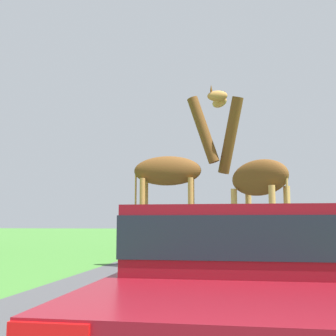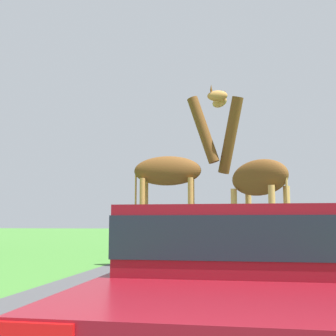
# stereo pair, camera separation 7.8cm
# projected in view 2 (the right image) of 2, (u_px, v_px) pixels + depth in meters

# --- Properties ---
(road) EXTENTS (7.09, 120.00, 0.00)m
(road) POSITION_uv_depth(u_px,v_px,m) (237.00, 240.00, 28.77)
(road) COLOR #424244
(road) RESTS_ON ground
(giraffe_near_road) EXTENTS (2.62, 0.77, 4.99)m
(giraffe_near_road) POSITION_uv_depth(u_px,v_px,m) (173.00, 172.00, 11.54)
(giraffe_near_road) COLOR #B77F3D
(giraffe_near_road) RESTS_ON ground
(giraffe_companion) EXTENTS (2.10, 2.24, 4.89)m
(giraffe_companion) POSITION_uv_depth(u_px,v_px,m) (254.00, 177.00, 10.60)
(giraffe_companion) COLOR tan
(giraffe_companion) RESTS_ON ground
(car_lead_maroon) EXTENTS (2.00, 4.76, 1.32)m
(car_lead_maroon) POSITION_uv_depth(u_px,v_px,m) (236.00, 275.00, 3.94)
(car_lead_maroon) COLOR maroon
(car_lead_maroon) RESTS_ON ground
(car_queue_right) EXTENTS (1.95, 4.49, 1.31)m
(car_queue_right) POSITION_uv_depth(u_px,v_px,m) (221.00, 230.00, 27.04)
(car_queue_right) COLOR black
(car_queue_right) RESTS_ON ground
(car_queue_left) EXTENTS (1.80, 4.03, 1.47)m
(car_queue_left) POSITION_uv_depth(u_px,v_px,m) (253.00, 235.00, 13.52)
(car_queue_left) COLOR #561914
(car_queue_left) RESTS_ON ground
(car_far_ahead) EXTENTS (1.93, 4.02, 1.46)m
(car_far_ahead) POSITION_uv_depth(u_px,v_px,m) (246.00, 231.00, 20.72)
(car_far_ahead) COLOR navy
(car_far_ahead) RESTS_ON ground
(car_verge_right) EXTENTS (1.83, 4.54, 1.30)m
(car_verge_right) POSITION_uv_depth(u_px,v_px,m) (167.00, 234.00, 17.46)
(car_verge_right) COLOR silver
(car_verge_right) RESTS_ON ground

